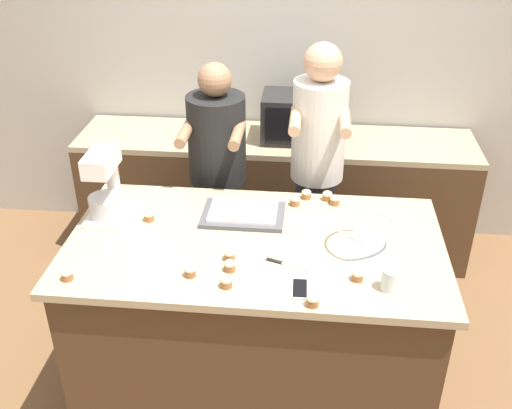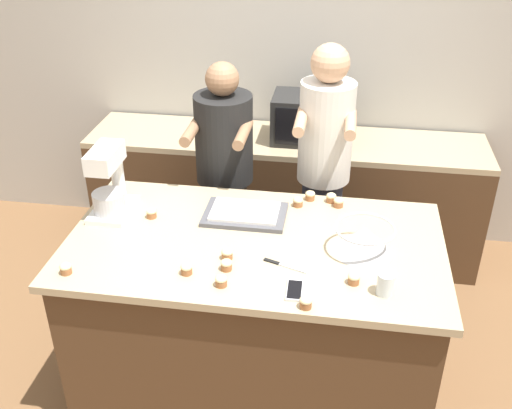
{
  "view_description": "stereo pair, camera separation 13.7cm",
  "coord_description": "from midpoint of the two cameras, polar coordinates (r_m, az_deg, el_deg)",
  "views": [
    {
      "loc": [
        0.25,
        -2.47,
        2.6
      ],
      "look_at": [
        0.0,
        0.05,
        1.14
      ],
      "focal_mm": 42.0,
      "sensor_mm": 36.0,
      "label": 1
    },
    {
      "loc": [
        0.39,
        -2.46,
        2.6
      ],
      "look_at": [
        0.0,
        0.05,
        1.14
      ],
      "focal_mm": 42.0,
      "sensor_mm": 36.0,
      "label": 2
    }
  ],
  "objects": [
    {
      "name": "person_left",
      "position": [
        3.76,
        -4.65,
        1.96
      ],
      "size": [
        0.36,
        0.52,
        1.61
      ],
      "color": "brown",
      "rests_on": "ground_plane"
    },
    {
      "name": "knife",
      "position": [
        2.81,
        1.39,
        -5.71
      ],
      "size": [
        0.21,
        0.09,
        0.01
      ],
      "color": "#BCBCC1",
      "rests_on": "island_counter"
    },
    {
      "name": "baking_tray",
      "position": [
        3.17,
        -2.47,
        -0.92
      ],
      "size": [
        0.43,
        0.29,
        0.04
      ],
      "color": "#4C4C51",
      "rests_on": "island_counter"
    },
    {
      "name": "cupcake_8",
      "position": [
        3.19,
        -11.38,
        -1.08
      ],
      "size": [
        0.05,
        0.05,
        0.05
      ],
      "color": "#9E6038",
      "rests_on": "island_counter"
    },
    {
      "name": "cupcake_6",
      "position": [
        3.3,
        6.36,
        0.41
      ],
      "size": [
        0.05,
        0.05,
        0.05
      ],
      "color": "#9E6038",
      "rests_on": "island_counter"
    },
    {
      "name": "cupcake_2",
      "position": [
        2.86,
        -18.89,
        -6.34
      ],
      "size": [
        0.05,
        0.05,
        0.05
      ],
      "color": "#9E6038",
      "rests_on": "island_counter"
    },
    {
      "name": "stand_mixer",
      "position": [
        3.21,
        -15.3,
        1.43
      ],
      "size": [
        0.2,
        0.3,
        0.38
      ],
      "color": "white",
      "rests_on": "island_counter"
    },
    {
      "name": "cupcake_10",
      "position": [
        2.73,
        8.24,
        -6.69
      ],
      "size": [
        0.05,
        0.05,
        0.05
      ],
      "color": "#9E6038",
      "rests_on": "island_counter"
    },
    {
      "name": "cupcake_11",
      "position": [
        2.67,
        -4.35,
        -7.37
      ],
      "size": [
        0.05,
        0.05,
        0.05
      ],
      "color": "#9E6038",
      "rests_on": "island_counter"
    },
    {
      "name": "island_counter",
      "position": [
        3.27,
        -1.31,
        -10.51
      ],
      "size": [
        1.87,
        1.04,
        0.96
      ],
      "color": "#4C331E",
      "rests_on": "ground_plane"
    },
    {
      "name": "cupcake_3",
      "position": [
        3.27,
        2.54,
        0.36
      ],
      "size": [
        0.05,
        0.05,
        0.05
      ],
      "color": "#9E6038",
      "rests_on": "island_counter"
    },
    {
      "name": "cupcake_5",
      "position": [
        2.57,
        3.88,
        -9.13
      ],
      "size": [
        0.05,
        0.05,
        0.05
      ],
      "color": "#9E6038",
      "rests_on": "island_counter"
    },
    {
      "name": "cell_phone",
      "position": [
        2.66,
        2.72,
        -8.06
      ],
      "size": [
        0.07,
        0.15,
        0.01
      ],
      "color": "silver",
      "rests_on": "island_counter"
    },
    {
      "name": "cupcake_4",
      "position": [
        3.34,
        3.65,
        0.99
      ],
      "size": [
        0.05,
        0.05,
        0.05
      ],
      "color": "#9E6038",
      "rests_on": "island_counter"
    },
    {
      "name": "cupcake_1",
      "position": [
        2.84,
        -3.94,
        -4.81
      ],
      "size": [
        0.05,
        0.05,
        0.05
      ],
      "color": "#9E6038",
      "rests_on": "island_counter"
    },
    {
      "name": "drinking_glass",
      "position": [
        2.68,
        11.19,
        -7.06
      ],
      "size": [
        0.08,
        0.08,
        0.1
      ],
      "color": "silver",
      "rests_on": "island_counter"
    },
    {
      "name": "cupcake_9",
      "position": [
        2.77,
        -3.94,
        -5.85
      ],
      "size": [
        0.05,
        0.05,
        0.05
      ],
      "color": "#9E6038",
      "rests_on": "island_counter"
    },
    {
      "name": "cupcake_0",
      "position": [
        2.75,
        -7.73,
        -6.31
      ],
      "size": [
        0.05,
        0.05,
        0.05
      ],
      "color": "#9E6038",
      "rests_on": "island_counter"
    },
    {
      "name": "mixing_bowl",
      "position": [
        2.92,
        8.98,
        -2.97
      ],
      "size": [
        0.29,
        0.29,
        0.14
      ],
      "color": "#BCBCC1",
      "rests_on": "island_counter"
    },
    {
      "name": "cupcake_7",
      "position": [
        3.34,
        5.65,
        0.84
      ],
      "size": [
        0.05,
        0.05,
        0.05
      ],
      "color": "#9E6038",
      "rests_on": "island_counter"
    },
    {
      "name": "back_wall",
      "position": [
        4.42,
        1.37,
        13.5
      ],
      "size": [
        10.0,
        0.06,
        2.7
      ],
      "color": "#B2ADA3",
      "rests_on": "ground_plane"
    },
    {
      "name": "person_right",
      "position": [
        3.66,
        4.72,
        2.71
      ],
      "size": [
        0.33,
        0.5,
        1.75
      ],
      "color": "#33384C",
      "rests_on": "ground_plane"
    },
    {
      "name": "microwave_oven",
      "position": [
        4.17,
        3.39,
        8.26
      ],
      "size": [
        0.54,
        0.34,
        0.32
      ],
      "color": "black",
      "rests_on": "back_counter"
    },
    {
      "name": "back_counter",
      "position": [
        4.44,
        0.87,
        1.01
      ],
      "size": [
        2.8,
        0.6,
        0.9
      ],
      "color": "#4C331E",
      "rests_on": "ground_plane"
    },
    {
      "name": "ground_plane",
      "position": [
        3.6,
        -1.22,
        -16.35
      ],
      "size": [
        16.0,
        16.0,
        0.0
      ],
      "primitive_type": "plane",
      "color": "brown"
    }
  ]
}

